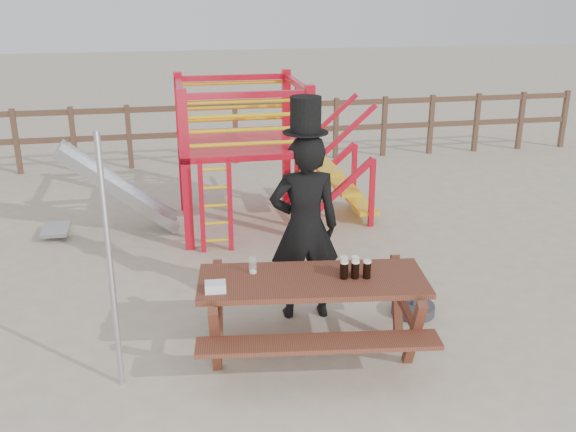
# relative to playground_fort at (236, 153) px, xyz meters

# --- Properties ---
(ground) EXTENTS (60.00, 60.00, 0.00)m
(ground) POSITION_rel_playground_fort_xyz_m (-0.12, -3.58, -1.07)
(ground) COLOR #BFB395
(ground) RESTS_ON ground
(back_fence) EXTENTS (15.09, 0.09, 1.20)m
(back_fence) POSITION_rel_playground_fort_xyz_m (-0.12, 3.42, -0.34)
(back_fence) COLOR brown
(back_fence) RESTS_ON ground
(playground_fort) EXTENTS (4.71, 1.84, 2.10)m
(playground_fort) POSITION_rel_playground_fort_xyz_m (0.00, 0.00, 0.00)
(playground_fort) COLOR red
(playground_fort) RESTS_ON ground
(picnic_table) EXTENTS (2.22, 1.66, 0.80)m
(picnic_table) POSITION_rel_playground_fort_xyz_m (0.27, -3.61, -0.57)
(picnic_table) COLOR brown
(picnic_table) RESTS_ON ground
(man_with_hat) EXTENTS (0.73, 0.50, 2.30)m
(man_with_hat) POSITION_rel_playground_fort_xyz_m (0.37, -2.81, -0.04)
(man_with_hat) COLOR black
(man_with_hat) RESTS_ON ground
(metal_pole) EXTENTS (0.05, 0.05, 2.25)m
(metal_pole) POSITION_rel_playground_fort_xyz_m (-1.46, -3.75, 0.05)
(metal_pole) COLOR #B2B2B7
(metal_pole) RESTS_ON ground
(parasol_base) EXTENTS (0.46, 0.46, 0.19)m
(parasol_base) POSITION_rel_playground_fort_xyz_m (1.51, -3.02, -1.02)
(parasol_base) COLOR #35353A
(parasol_base) RESTS_ON ground
(paper_bag) EXTENTS (0.19, 0.15, 0.08)m
(paper_bag) POSITION_rel_playground_fort_xyz_m (-0.61, -3.70, -0.24)
(paper_bag) COLOR white
(paper_bag) RESTS_ON picnic_table
(stout_pints) EXTENTS (0.28, 0.18, 0.17)m
(stout_pints) POSITION_rel_playground_fort_xyz_m (0.64, -3.64, -0.19)
(stout_pints) COLOR black
(stout_pints) RESTS_ON picnic_table
(empty_glasses) EXTENTS (0.07, 0.07, 0.15)m
(empty_glasses) POSITION_rel_playground_fort_xyz_m (-0.24, -3.39, -0.21)
(empty_glasses) COLOR silver
(empty_glasses) RESTS_ON picnic_table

